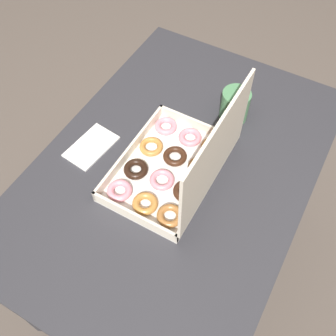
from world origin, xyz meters
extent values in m
plane|color=#564C44|center=(0.00, 0.00, 0.00)|extent=(8.00, 8.00, 0.00)
cube|color=#2D2D33|center=(0.00, 0.00, 0.72)|extent=(1.12, 0.77, 0.03)
cylinder|color=#2D2D33|center=(-0.51, -0.34, 0.35)|extent=(0.06, 0.06, 0.70)
cylinder|color=#2D2D33|center=(0.51, -0.34, 0.35)|extent=(0.06, 0.06, 0.70)
cylinder|color=#2D2D33|center=(-0.51, 0.34, 0.35)|extent=(0.06, 0.06, 0.70)
cube|color=silver|center=(0.03, -0.01, 0.74)|extent=(0.38, 0.27, 0.01)
cube|color=beige|center=(0.03, -0.14, 0.76)|extent=(0.38, 0.01, 0.04)
cube|color=beige|center=(0.03, 0.12, 0.76)|extent=(0.38, 0.01, 0.04)
cube|color=beige|center=(-0.16, -0.01, 0.76)|extent=(0.01, 0.27, 0.04)
cube|color=beige|center=(0.22, -0.01, 0.76)|extent=(0.01, 0.27, 0.04)
cube|color=beige|center=(0.03, 0.13, 0.91)|extent=(0.38, 0.01, 0.27)
torus|color=pink|center=(-0.11, -0.10, 0.75)|extent=(0.07, 0.07, 0.02)
torus|color=#B77A38|center=(-0.02, -0.10, 0.75)|extent=(0.07, 0.07, 0.02)
torus|color=black|center=(0.08, -0.09, 0.75)|extent=(0.07, 0.07, 0.02)
torus|color=pink|center=(0.16, -0.09, 0.75)|extent=(0.07, 0.07, 0.02)
torus|color=pink|center=(-0.11, -0.01, 0.75)|extent=(0.07, 0.07, 0.02)
torus|color=#381E11|center=(-0.02, -0.01, 0.75)|extent=(0.07, 0.07, 0.02)
torus|color=pink|center=(0.07, -0.01, 0.75)|extent=(0.07, 0.07, 0.02)
torus|color=#B77A38|center=(0.16, -0.01, 0.75)|extent=(0.07, 0.07, 0.02)
torus|color=#B77A38|center=(-0.11, 0.07, 0.75)|extent=(0.07, 0.07, 0.02)
ellipsoid|color=#9E6633|center=(-0.02, 0.07, 0.76)|extent=(0.07, 0.07, 0.04)
torus|color=#381E11|center=(0.07, 0.07, 0.75)|extent=(0.07, 0.07, 0.02)
torus|color=#9E6633|center=(0.16, 0.07, 0.75)|extent=(0.07, 0.07, 0.02)
cylinder|color=#4C8456|center=(-0.27, 0.07, 0.79)|extent=(0.09, 0.09, 0.10)
cylinder|color=black|center=(-0.27, 0.07, 0.83)|extent=(0.07, 0.07, 0.01)
cube|color=white|center=(0.06, -0.26, 0.74)|extent=(0.17, 0.12, 0.01)
camera|label=1|loc=(0.60, 0.31, 1.70)|focal=42.00mm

